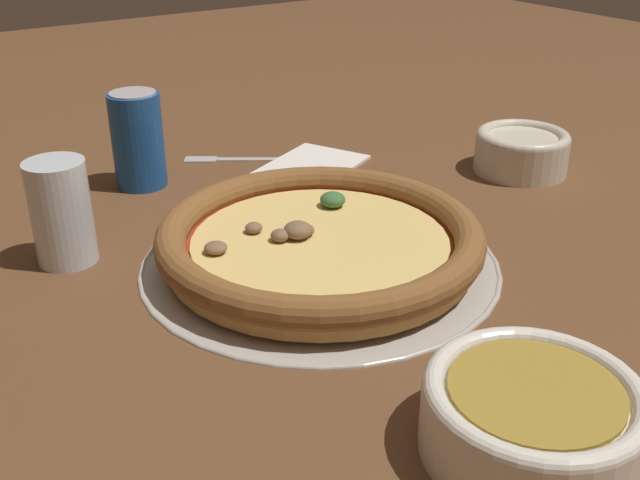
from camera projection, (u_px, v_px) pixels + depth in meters
name	position (u px, v px, depth m)	size (l,w,h in m)	color
ground_plane	(320.00, 264.00, 0.79)	(3.00, 3.00, 0.00)	brown
pizza_tray	(320.00, 261.00, 0.79)	(0.38, 0.38, 0.01)	#B7B2A8
pizza	(320.00, 240.00, 0.77)	(0.34, 0.34, 0.04)	tan
bowl_near	(532.00, 414.00, 0.52)	(0.16, 0.16, 0.06)	silver
bowl_far	(522.00, 150.00, 1.02)	(0.13, 0.13, 0.06)	beige
drinking_cup	(61.00, 212.00, 0.77)	(0.06, 0.06, 0.11)	silver
napkin	(312.00, 164.00, 1.04)	(0.18, 0.16, 0.01)	white
fork	(245.00, 159.00, 1.07)	(0.17, 0.12, 0.00)	#B7B7BC
beverage_can	(138.00, 140.00, 0.96)	(0.07, 0.07, 0.12)	#194C99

